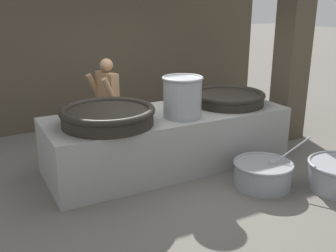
% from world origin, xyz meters
% --- Properties ---
extents(ground_plane, '(60.00, 60.00, 0.00)m').
position_xyz_m(ground_plane, '(0.00, 0.00, 0.00)').
color(ground_plane, '#666059').
extents(back_wall, '(7.81, 0.24, 3.98)m').
position_xyz_m(back_wall, '(0.00, 2.92, 1.99)').
color(back_wall, '#4C4233').
rests_on(back_wall, ground_plane).
extents(support_pillar, '(0.50, 0.50, 3.98)m').
position_xyz_m(support_pillar, '(2.77, 0.17, 1.99)').
color(support_pillar, '#4C4233').
rests_on(support_pillar, ground_plane).
extents(hearth_platform, '(3.95, 1.45, 0.91)m').
position_xyz_m(hearth_platform, '(0.00, 0.00, 0.45)').
color(hearth_platform, gray).
rests_on(hearth_platform, ground_plane).
extents(giant_wok_near, '(1.39, 1.39, 0.26)m').
position_xyz_m(giant_wok_near, '(-1.07, -0.14, 1.05)').
color(giant_wok_near, black).
rests_on(giant_wok_near, hearth_platform).
extents(giant_wok_far, '(1.26, 1.26, 0.23)m').
position_xyz_m(giant_wok_far, '(1.18, -0.02, 1.03)').
color(giant_wok_far, black).
rests_on(giant_wok_far, hearth_platform).
extents(stock_pot, '(0.63, 0.63, 0.64)m').
position_xyz_m(stock_pot, '(0.09, -0.31, 1.24)').
color(stock_pot, gray).
rests_on(stock_pot, hearth_platform).
extents(cook, '(0.48, 0.67, 1.68)m').
position_xyz_m(cook, '(-0.63, 1.12, 0.91)').
color(cook, '#9E7551').
rests_on(cook, ground_plane).
extents(prep_bowl_vegetables, '(1.11, 0.88, 0.73)m').
position_xyz_m(prep_bowl_vegetables, '(0.87, -1.36, 0.21)').
color(prep_bowl_vegetables, gray).
rests_on(prep_bowl_vegetables, ground_plane).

